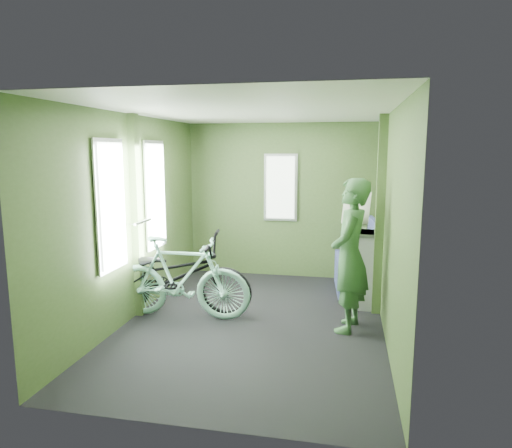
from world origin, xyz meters
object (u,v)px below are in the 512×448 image
at_px(passenger, 350,255).
at_px(waste_box, 369,270).
at_px(bicycle_mint, 182,318).
at_px(bicycle_black, 174,315).
at_px(bench_seat, 357,270).

height_order(passenger, waste_box, passenger).
relative_size(bicycle_mint, waste_box, 1.72).
relative_size(bicycle_black, waste_box, 1.96).
xyz_separation_m(waste_box, bench_seat, (-0.11, 0.65, -0.18)).
height_order(bicycle_mint, passenger, passenger).
relative_size(waste_box, bench_seat, 0.95).
distance_m(bicycle_mint, passenger, 2.03).
relative_size(passenger, bench_seat, 1.66).
relative_size(passenger, waste_box, 1.74).
bearing_deg(bicycle_mint, bench_seat, -53.91).
bearing_deg(bicycle_black, bicycle_mint, -126.79).
bearing_deg(bicycle_mint, bicycle_black, 56.22).
xyz_separation_m(bicycle_black, bicycle_mint, (0.12, -0.08, 0.00)).
bearing_deg(bench_seat, bicycle_mint, -147.70).
xyz_separation_m(passenger, bench_seat, (0.12, 1.43, -0.53)).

